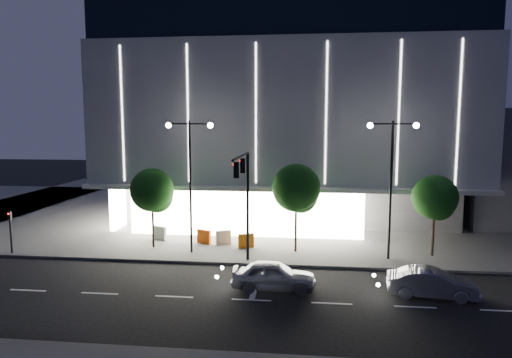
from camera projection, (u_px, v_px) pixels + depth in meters
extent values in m
plane|color=black|center=(218.00, 288.00, 24.65)|extent=(160.00, 160.00, 0.00)
cube|color=#474747|center=(309.00, 207.00, 47.76)|extent=(70.00, 40.00, 0.15)
cube|color=#4C4C51|center=(290.00, 189.00, 47.74)|extent=(28.00, 21.00, 4.00)
cube|color=gray|center=(290.00, 116.00, 44.85)|extent=(30.00, 25.00, 11.00)
cube|color=black|center=(291.00, 43.00, 43.98)|extent=(29.40, 24.50, 3.00)
cube|color=white|center=(245.00, 213.00, 34.96)|extent=(18.00, 0.40, 3.60)
cube|color=white|center=(135.00, 199.00, 41.37)|extent=(0.40, 10.00, 3.60)
cube|color=gray|center=(283.00, 188.00, 33.38)|extent=(30.00, 2.00, 0.30)
cube|color=white|center=(284.00, 114.00, 32.50)|extent=(24.00, 0.06, 10.00)
cylinder|color=black|center=(248.00, 208.00, 28.84)|extent=(0.18, 0.18, 7.00)
cylinder|color=black|center=(241.00, 156.00, 25.55)|extent=(0.14, 5.80, 0.14)
cube|color=black|center=(243.00, 166.00, 26.32)|extent=(0.28, 0.18, 0.85)
cube|color=black|center=(236.00, 170.00, 23.95)|extent=(0.28, 0.18, 0.85)
sphere|color=#FF0C0C|center=(241.00, 161.00, 26.29)|extent=(0.14, 0.14, 0.14)
cylinder|color=black|center=(190.00, 189.00, 30.34)|extent=(0.16, 0.16, 9.00)
cylinder|color=black|center=(179.00, 124.00, 29.89)|extent=(1.40, 0.10, 0.10)
cylinder|color=black|center=(200.00, 124.00, 29.74)|extent=(1.40, 0.10, 0.10)
sphere|color=white|center=(169.00, 125.00, 29.98)|extent=(0.36, 0.36, 0.36)
sphere|color=white|center=(210.00, 125.00, 29.67)|extent=(0.36, 0.36, 0.36)
cylinder|color=black|center=(391.00, 192.00, 28.92)|extent=(0.16, 0.16, 9.00)
cylinder|color=black|center=(382.00, 124.00, 28.46)|extent=(1.40, 0.10, 0.10)
cylinder|color=black|center=(405.00, 124.00, 28.31)|extent=(1.40, 0.10, 0.10)
sphere|color=white|center=(370.00, 125.00, 28.55)|extent=(0.36, 0.36, 0.36)
sphere|color=white|center=(416.00, 125.00, 28.24)|extent=(0.36, 0.36, 0.36)
cylinder|color=black|center=(11.00, 233.00, 30.55)|extent=(0.12, 0.12, 3.00)
cube|color=black|center=(10.00, 216.00, 30.40)|extent=(0.22, 0.16, 0.55)
sphere|color=#FF0C0C|center=(8.00, 214.00, 30.28)|extent=(0.10, 0.10, 0.10)
cylinder|color=black|center=(153.00, 223.00, 31.98)|extent=(0.16, 0.16, 3.78)
sphere|color=#143F11|center=(152.00, 190.00, 31.69)|extent=(3.02, 3.02, 3.02)
sphere|color=#143F11|center=(157.00, 197.00, 31.92)|extent=(2.16, 2.16, 2.16)
sphere|color=#143F11|center=(148.00, 195.00, 31.61)|extent=(1.94, 1.94, 1.94)
cylinder|color=black|center=(296.00, 224.00, 30.86)|extent=(0.16, 0.16, 4.06)
sphere|color=#143F11|center=(296.00, 188.00, 30.56)|extent=(3.25, 3.25, 3.25)
sphere|color=#143F11|center=(301.00, 196.00, 30.79)|extent=(2.32, 2.32, 2.32)
sphere|color=#143F11|center=(292.00, 193.00, 30.48)|extent=(2.09, 2.09, 2.09)
cylinder|color=black|center=(433.00, 231.00, 29.90)|extent=(0.16, 0.16, 3.64)
sphere|color=#143F11|center=(435.00, 197.00, 29.63)|extent=(2.91, 2.91, 2.91)
sphere|color=#143F11|center=(438.00, 205.00, 29.86)|extent=(2.08, 2.08, 2.08)
sphere|color=#143F11|center=(431.00, 202.00, 29.54)|extent=(1.87, 1.87, 1.87)
imported|color=#A4A8AC|center=(274.00, 275.00, 24.35)|extent=(4.51, 1.85, 1.53)
imported|color=#A3A4AA|center=(432.00, 283.00, 23.27)|extent=(4.58, 2.02, 1.46)
cube|color=#F3530D|center=(204.00, 237.00, 33.08)|extent=(1.11, 0.68, 1.00)
cube|color=silver|center=(160.00, 233.00, 34.17)|extent=(1.11, 0.66, 1.00)
cube|color=#D7640B|center=(246.00, 241.00, 31.92)|extent=(1.11, 0.66, 1.00)
cube|color=silver|center=(223.00, 237.00, 32.87)|extent=(1.11, 0.65, 1.00)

